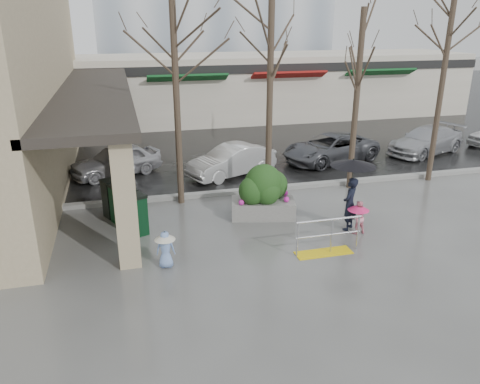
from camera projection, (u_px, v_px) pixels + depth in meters
name	position (u px, v px, depth m)	size (l,w,h in m)	color
ground	(266.00, 240.00, 13.74)	(120.00, 120.00, 0.00)	#51514F
street_asphalt	(174.00, 109.00, 33.72)	(120.00, 36.00, 0.01)	black
curb	(234.00, 192.00, 17.35)	(120.00, 0.30, 0.15)	gray
canopy_slab	(92.00, 85.00, 18.62)	(2.80, 18.00, 0.25)	#2D2823
pillar_front	(125.00, 203.00, 11.76)	(0.55, 0.55, 3.50)	tan
pillar_back	(121.00, 142.00, 17.67)	(0.55, 0.55, 3.50)	tan
storefront_row	(212.00, 88.00, 29.83)	(34.00, 6.74, 4.00)	beige
handrail	(326.00, 241.00, 12.84)	(1.90, 0.50, 1.03)	yellow
tree_west	(174.00, 53.00, 14.78)	(3.20, 3.20, 6.80)	#382B21
tree_midwest	(271.00, 47.00, 15.48)	(3.20, 3.20, 7.00)	#382B21
tree_mideast	(360.00, 57.00, 16.38)	(3.20, 3.20, 6.50)	#382B21
tree_east	(448.00, 40.00, 17.02)	(3.20, 3.20, 7.20)	#382B21
woman	(351.00, 186.00, 13.96)	(1.35, 1.35, 2.26)	black
child_pink	(358.00, 215.00, 13.96)	(0.65, 0.65, 1.03)	pink
child_blue	(165.00, 246.00, 12.03)	(0.55, 0.55, 1.01)	#7595D0
planter	(263.00, 192.00, 15.11)	(2.21, 1.46, 1.78)	slate
news_boxes	(124.00, 206.00, 14.52)	(1.42, 2.27, 1.27)	#0B341A
car_a	(116.00, 161.00, 19.24)	(1.49, 3.70, 1.26)	#B1B0B5
car_b	(232.00, 161.00, 19.21)	(1.33, 3.82, 1.26)	silver
car_c	(330.00, 148.00, 21.11)	(2.09, 4.53, 1.26)	#505157
car_d	(426.00, 140.00, 22.44)	(1.77, 4.34, 1.26)	#ACADB1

